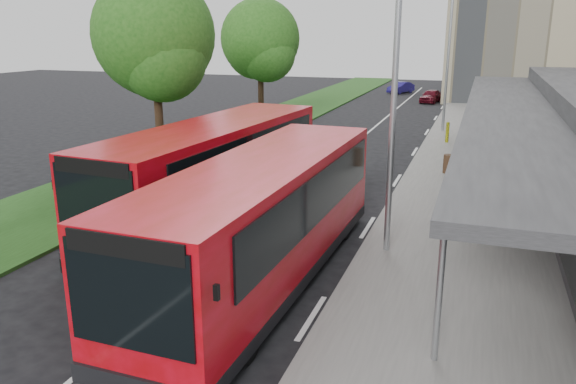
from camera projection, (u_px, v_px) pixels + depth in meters
name	position (u px, v px, depth m)	size (l,w,h in m)	color
ground	(213.00, 262.00, 14.71)	(120.00, 120.00, 0.00)	black
pavement	(473.00, 139.00, 30.97)	(5.00, 80.00, 0.15)	slate
grass_verge	(255.00, 127.00, 35.07)	(5.00, 80.00, 0.10)	#1D4014
lane_centre_line	(346.00, 151.00, 28.34)	(0.12, 70.00, 0.01)	silver
kerb_dashes	(421.00, 141.00, 30.93)	(0.12, 56.00, 0.01)	silver
tree_mid	(155.00, 43.00, 23.67)	(5.14, 5.14, 8.27)	black
tree_far	(260.00, 44.00, 34.64)	(4.87, 4.87, 7.83)	black
lamp_post_near	(392.00, 78.00, 13.94)	(1.44, 0.28, 8.00)	#919599
lamp_post_far	(447.00, 51.00, 32.10)	(1.44, 0.28, 8.00)	#919599
bus_main	(264.00, 220.00, 13.29)	(2.98, 10.59, 2.98)	red
bus_second	(214.00, 171.00, 17.82)	(3.54, 10.95, 3.05)	red
litter_bin	(448.00, 164.00, 23.23)	(0.43, 0.43, 0.77)	#3E2919
bollard	(447.00, 132.00, 29.63)	(0.17, 0.17, 1.07)	#DBDD0B
car_near	(431.00, 96.00, 47.37)	(1.32, 3.28, 1.12)	#4F0B16
car_far	(401.00, 88.00, 54.61)	(1.14, 3.27, 1.08)	navy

